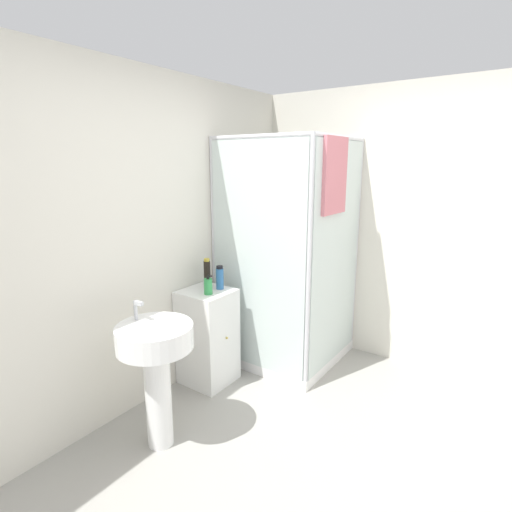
{
  "coord_description": "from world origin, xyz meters",
  "views": [
    {
      "loc": [
        -1.94,
        -0.66,
        1.83
      ],
      "look_at": [
        0.53,
        1.07,
        1.13
      ],
      "focal_mm": 28.0,
      "sensor_mm": 36.0,
      "label": 1
    }
  ],
  "objects": [
    {
      "name": "soap_dispenser",
      "position": [
        0.32,
        1.39,
        0.88
      ],
      "size": [
        0.07,
        0.07,
        0.16
      ],
      "color": "green",
      "rests_on": "vanity_cabinet"
    },
    {
      "name": "ground_plane",
      "position": [
        0.0,
        0.0,
        0.0
      ],
      "size": [
        12.0,
        12.0,
        0.0
      ],
      "primitive_type": "plane",
      "color": "#9E9B93"
    },
    {
      "name": "wall_back",
      "position": [
        0.0,
        1.7,
        1.25
      ],
      "size": [
        6.4,
        0.06,
        2.5
      ],
      "primitive_type": "cube",
      "color": "silver",
      "rests_on": "ground_plane"
    },
    {
      "name": "sink",
      "position": [
        -0.41,
        1.19,
        0.62
      ],
      "size": [
        0.48,
        0.48,
        0.97
      ],
      "color": "white",
      "rests_on": "ground_plane"
    },
    {
      "name": "shampoo_bottle_blue",
      "position": [
        0.48,
        1.4,
        0.91
      ],
      "size": [
        0.06,
        0.06,
        0.2
      ],
      "color": "#2D66A3",
      "rests_on": "vanity_cabinet"
    },
    {
      "name": "shower_enclosure",
      "position": [
        1.1,
        1.09,
        0.54
      ],
      "size": [
        0.99,
        1.02,
        2.05
      ],
      "color": "white",
      "rests_on": "ground_plane"
    },
    {
      "name": "vanity_cabinet",
      "position": [
        0.38,
        1.47,
        0.4
      ],
      "size": [
        0.39,
        0.42,
        0.81
      ],
      "color": "white",
      "rests_on": "ground_plane"
    },
    {
      "name": "wall_right",
      "position": [
        1.7,
        0.0,
        1.25
      ],
      "size": [
        0.06,
        6.4,
        2.5
      ],
      "primitive_type": "cube",
      "color": "silver",
      "rests_on": "ground_plane"
    },
    {
      "name": "shampoo_bottle_tall_black",
      "position": [
        0.45,
        1.51,
        0.93
      ],
      "size": [
        0.05,
        0.05,
        0.25
      ],
      "color": "black",
      "rests_on": "vanity_cabinet"
    }
  ]
}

